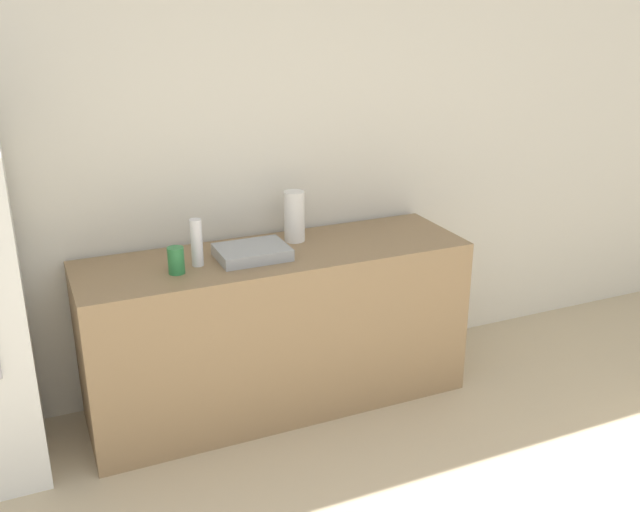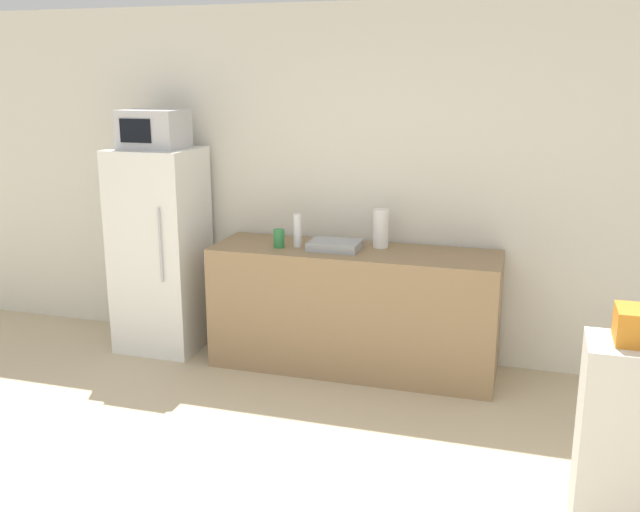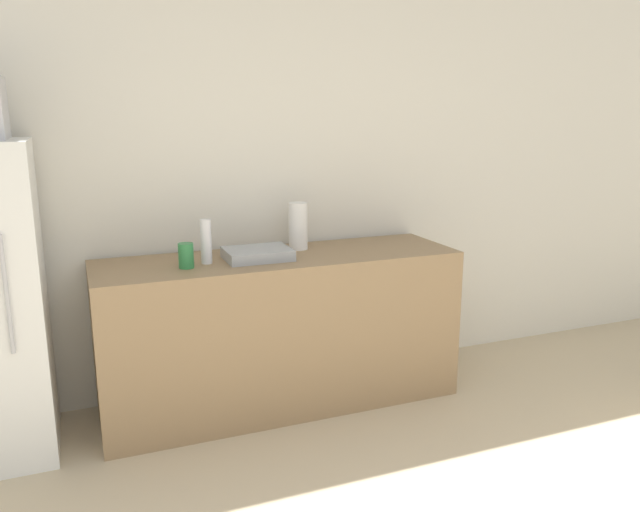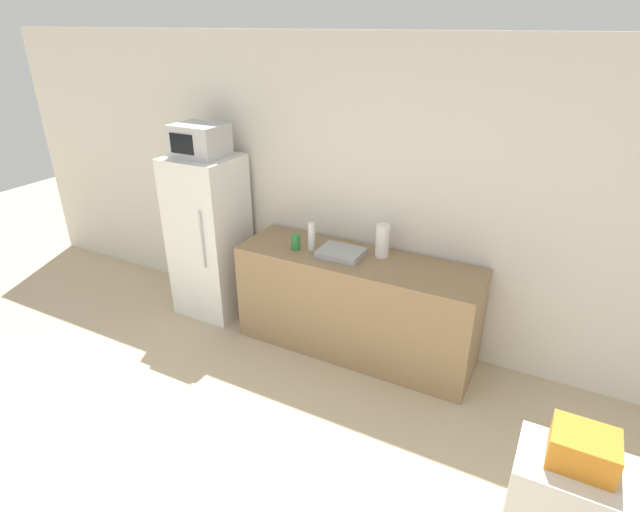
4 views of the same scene
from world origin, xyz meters
name	(u,v)px [view 1 (image 1 of 4)]	position (x,y,z in m)	size (l,w,h in m)	color
wall_back	(216,164)	(0.00, 3.07, 1.30)	(8.00, 0.06, 2.60)	silver
counter	(277,329)	(0.20, 2.71, 0.45)	(2.05, 0.61, 0.89)	#937551
sink_basin	(252,252)	(0.06, 2.68, 0.92)	(0.36, 0.27, 0.06)	#9EA3A8
bottle_tall	(197,243)	(-0.22, 2.69, 1.01)	(0.06, 0.06, 0.24)	silver
bottle_short	(176,260)	(-0.34, 2.63, 0.96)	(0.08, 0.08, 0.13)	#2D7F42
paper_towel_roll	(294,216)	(0.36, 2.84, 1.03)	(0.11, 0.11, 0.28)	white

